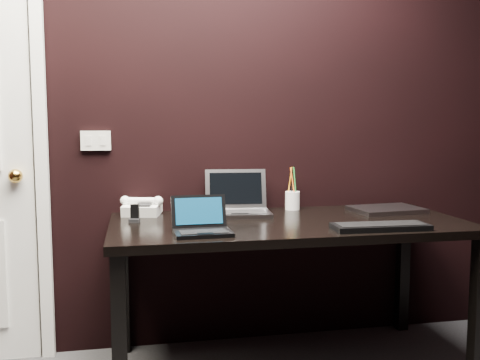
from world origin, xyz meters
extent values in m
plane|color=black|center=(0.00, 1.80, 1.30)|extent=(4.00, 0.00, 4.00)
cube|color=white|center=(-0.89, 1.77, 1.02)|extent=(0.06, 0.05, 2.11)
sphere|color=gold|center=(-1.01, 1.73, 0.95)|extent=(0.07, 0.07, 0.07)
cube|color=silver|center=(-0.62, 1.79, 1.12)|extent=(0.15, 0.02, 0.10)
cube|color=silver|center=(-0.66, 1.78, 1.12)|extent=(0.03, 0.01, 0.05)
cube|color=silver|center=(-0.58, 1.78, 1.12)|extent=(0.03, 0.01, 0.05)
cube|color=black|center=(0.30, 1.40, 0.72)|extent=(1.70, 0.80, 0.04)
cube|color=black|center=(-0.50, 1.05, 0.35)|extent=(0.06, 0.06, 0.70)
cube|color=black|center=(1.10, 1.05, 0.35)|extent=(0.06, 0.06, 0.70)
cube|color=black|center=(-0.50, 1.75, 0.35)|extent=(0.06, 0.06, 0.70)
cube|color=black|center=(1.10, 1.75, 0.35)|extent=(0.06, 0.06, 0.70)
cube|color=black|center=(-0.15, 1.15, 0.75)|extent=(0.25, 0.17, 0.02)
cube|color=black|center=(-0.15, 1.13, 0.76)|extent=(0.20, 0.10, 0.00)
cube|color=black|center=(-0.15, 1.09, 0.76)|extent=(0.07, 0.03, 0.00)
cube|color=black|center=(-0.15, 1.25, 0.82)|extent=(0.24, 0.06, 0.14)
cube|color=#0A314E|center=(-0.15, 1.25, 0.83)|extent=(0.21, 0.05, 0.11)
cube|color=gray|center=(0.09, 1.58, 0.75)|extent=(0.34, 0.26, 0.02)
cube|color=black|center=(0.08, 1.55, 0.76)|extent=(0.28, 0.15, 0.00)
cube|color=gray|center=(0.08, 1.49, 0.76)|extent=(0.09, 0.05, 0.00)
cube|color=#A1A0A6|center=(0.10, 1.72, 0.86)|extent=(0.33, 0.09, 0.20)
cube|color=black|center=(0.10, 1.72, 0.86)|extent=(0.28, 0.07, 0.16)
cube|color=black|center=(0.64, 1.11, 0.75)|extent=(0.43, 0.16, 0.02)
cube|color=black|center=(0.64, 1.11, 0.77)|extent=(0.39, 0.13, 0.00)
cube|color=gray|center=(0.88, 1.55, 0.75)|extent=(0.38, 0.29, 0.02)
cube|color=white|center=(-0.39, 1.70, 0.77)|extent=(0.22, 0.20, 0.08)
cylinder|color=white|center=(-0.40, 1.69, 0.82)|extent=(0.17, 0.08, 0.04)
sphere|color=white|center=(-0.48, 1.71, 0.82)|extent=(0.06, 0.06, 0.05)
sphere|color=white|center=(-0.31, 1.67, 0.82)|extent=(0.06, 0.06, 0.05)
cube|color=black|center=(-0.38, 1.65, 0.80)|extent=(0.08, 0.07, 0.01)
cube|color=black|center=(-0.43, 1.51, 0.78)|extent=(0.04, 0.03, 0.08)
cube|color=black|center=(-0.43, 1.49, 0.75)|extent=(0.06, 0.05, 0.02)
cylinder|color=white|center=(0.41, 1.72, 0.79)|extent=(0.09, 0.09, 0.10)
cylinder|color=orange|center=(0.40, 1.72, 0.90)|extent=(0.02, 0.03, 0.15)
cylinder|color=green|center=(0.42, 1.71, 0.90)|extent=(0.02, 0.02, 0.15)
cylinder|color=black|center=(0.42, 1.73, 0.90)|extent=(0.01, 0.01, 0.15)
cylinder|color=orange|center=(0.41, 1.71, 0.90)|extent=(0.02, 0.03, 0.15)
camera|label=1|loc=(-0.43, -1.05, 1.21)|focal=40.00mm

